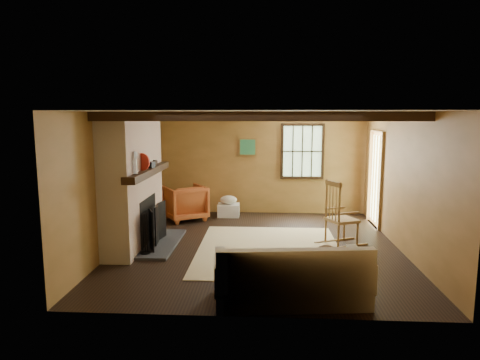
# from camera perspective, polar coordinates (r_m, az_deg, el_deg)

# --- Properties ---
(ground) EXTENTS (5.50, 5.50, 0.00)m
(ground) POSITION_cam_1_polar(r_m,az_deg,el_deg) (7.83, 2.40, -8.83)
(ground) COLOR black
(ground) RESTS_ON ground
(room_envelope) EXTENTS (5.02, 5.52, 2.44)m
(room_envelope) POSITION_cam_1_polar(r_m,az_deg,el_deg) (7.76, 4.13, 3.33)
(room_envelope) COLOR #A07038
(room_envelope) RESTS_ON ground
(fireplace) EXTENTS (1.02, 2.30, 2.40)m
(fireplace) POSITION_cam_1_polar(r_m,az_deg,el_deg) (7.92, -13.87, -0.66)
(fireplace) COLOR brown
(fireplace) RESTS_ON ground
(rug) EXTENTS (2.50, 3.00, 0.01)m
(rug) POSITION_cam_1_polar(r_m,az_deg,el_deg) (7.64, 3.89, -9.27)
(rug) COLOR #D2B88C
(rug) RESTS_ON ground
(rocking_chair) EXTENTS (0.97, 0.77, 1.20)m
(rocking_chair) POSITION_cam_1_polar(r_m,az_deg,el_deg) (8.01, 13.16, -4.91)
(rocking_chair) COLOR tan
(rocking_chair) RESTS_ON ground
(sofa) EXTENTS (2.01, 1.06, 0.78)m
(sofa) POSITION_cam_1_polar(r_m,az_deg,el_deg) (5.59, 6.92, -13.13)
(sofa) COLOR beige
(sofa) RESTS_ON ground
(firewood_pile) EXTENTS (0.63, 0.12, 0.23)m
(firewood_pile) POSITION_cam_1_polar(r_m,az_deg,el_deg) (10.32, -8.36, -3.98)
(firewood_pile) COLOR brown
(firewood_pile) RESTS_ON ground
(laundry_basket) EXTENTS (0.51, 0.39, 0.30)m
(laundry_basket) POSITION_cam_1_polar(r_m,az_deg,el_deg) (10.04, -1.53, -4.04)
(laundry_basket) COLOR white
(laundry_basket) RESTS_ON ground
(basket_pillow) EXTENTS (0.45, 0.39, 0.20)m
(basket_pillow) POSITION_cam_1_polar(r_m,az_deg,el_deg) (9.98, -1.54, -2.65)
(basket_pillow) COLOR beige
(basket_pillow) RESTS_ON laundry_basket
(armchair) EXTENTS (1.17, 1.18, 0.79)m
(armchair) POSITION_cam_1_polar(r_m,az_deg,el_deg) (9.75, -7.34, -3.00)
(armchair) COLOR #BF6026
(armchair) RESTS_ON ground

